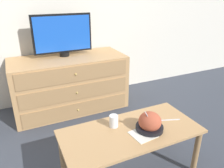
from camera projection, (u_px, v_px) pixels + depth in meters
ground_plane at (67, 97)px, 3.01m from camera, size 12.00×12.00×0.00m
dresser at (70, 84)px, 2.61m from camera, size 1.30×0.59×0.65m
tv at (63, 34)px, 2.45m from camera, size 0.66×0.11×0.47m
coffee_table at (131, 137)px, 1.61m from camera, size 1.02×0.48×0.41m
takeout_bowl at (150, 123)px, 1.58m from camera, size 0.20×0.20×0.17m
drink_cup at (114, 122)px, 1.62m from camera, size 0.07×0.07×0.09m
napkin at (143, 134)px, 1.54m from camera, size 0.18×0.18×0.00m
knife at (169, 120)px, 1.72m from camera, size 0.16×0.07×0.01m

